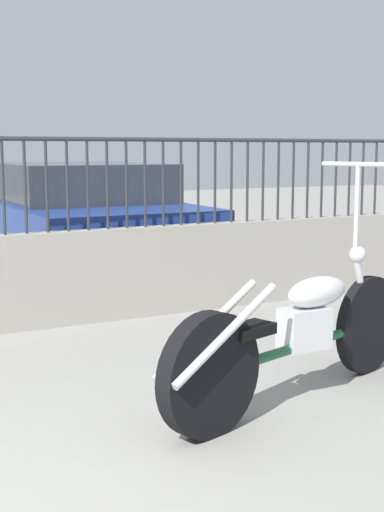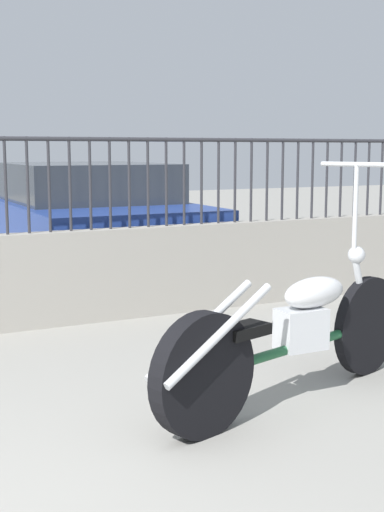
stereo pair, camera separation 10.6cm
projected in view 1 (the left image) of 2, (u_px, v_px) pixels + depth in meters
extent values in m
cylinder|color=#2D2D33|center=(3.00, 186.00, 5.58)|extent=(0.02, 0.02, 0.77)
cylinder|color=#2D2D33|center=(25.00, 185.00, 5.66)|extent=(0.02, 0.02, 0.77)
cylinder|color=#2D2D33|center=(47.00, 185.00, 5.74)|extent=(0.02, 0.02, 0.77)
cylinder|color=#2D2D33|center=(67.00, 184.00, 5.82)|extent=(0.02, 0.02, 0.77)
cylinder|color=#2D2D33|center=(88.00, 184.00, 5.90)|extent=(0.02, 0.02, 0.77)
cylinder|color=#2D2D33|center=(107.00, 184.00, 5.98)|extent=(0.02, 0.02, 0.77)
cylinder|color=#2D2D33|center=(126.00, 183.00, 6.07)|extent=(0.02, 0.02, 0.77)
cylinder|color=#2D2D33|center=(145.00, 183.00, 6.15)|extent=(0.02, 0.02, 0.77)
cylinder|color=#2D2D33|center=(163.00, 182.00, 6.23)|extent=(0.02, 0.02, 0.77)
cylinder|color=#2D2D33|center=(181.00, 182.00, 6.31)|extent=(0.02, 0.02, 0.77)
cylinder|color=#2D2D33|center=(198.00, 181.00, 6.39)|extent=(0.02, 0.02, 0.77)
cylinder|color=#2D2D33|center=(215.00, 181.00, 6.47)|extent=(0.02, 0.02, 0.77)
cylinder|color=#2D2D33|center=(231.00, 181.00, 6.55)|extent=(0.02, 0.02, 0.77)
cylinder|color=#2D2D33|center=(247.00, 180.00, 6.63)|extent=(0.02, 0.02, 0.77)
cylinder|color=#2D2D33|center=(263.00, 180.00, 6.71)|extent=(0.02, 0.02, 0.77)
cylinder|color=#2D2D33|center=(278.00, 179.00, 6.79)|extent=(0.02, 0.02, 0.77)
cylinder|color=#2D2D33|center=(293.00, 179.00, 6.87)|extent=(0.02, 0.02, 0.77)
cylinder|color=#2D2D33|center=(308.00, 179.00, 6.96)|extent=(0.02, 0.02, 0.77)
cylinder|color=#2D2D33|center=(322.00, 178.00, 7.04)|extent=(0.02, 0.02, 0.77)
cylinder|color=#2D2D33|center=(336.00, 178.00, 7.12)|extent=(0.02, 0.02, 0.77)
cylinder|color=#2D2D33|center=(349.00, 178.00, 7.20)|extent=(0.02, 0.02, 0.77)
cylinder|color=#2D2D33|center=(363.00, 177.00, 7.28)|extent=(0.02, 0.02, 0.77)
cylinder|color=#2D2D33|center=(376.00, 177.00, 7.36)|extent=(0.02, 0.02, 0.77)
cylinder|color=black|center=(368.00, 325.00, 4.65)|extent=(0.63, 0.25, 0.64)
cylinder|color=black|center=(210.00, 375.00, 3.62)|extent=(0.66, 0.29, 0.65)
cylinder|color=#1E5933|center=(299.00, 347.00, 4.13)|extent=(1.33, 0.44, 0.06)
cube|color=silver|center=(304.00, 328.00, 4.15)|extent=(0.28, 0.18, 0.24)
ellipsoid|color=white|center=(317.00, 292.00, 4.21)|extent=(0.54, 0.33, 0.18)
cube|color=black|center=(249.00, 330.00, 3.80)|extent=(0.31, 0.23, 0.06)
cylinder|color=silver|center=(362.00, 289.00, 4.55)|extent=(0.22, 0.11, 0.51)
sphere|color=silver|center=(358.00, 254.00, 4.47)|extent=(0.11, 0.11, 0.11)
cylinder|color=silver|center=(357.00, 208.00, 4.41)|extent=(0.03, 0.03, 0.54)
cylinder|color=silver|center=(358.00, 164.00, 4.37)|extent=(0.18, 0.51, 0.03)
cylinder|color=silver|center=(227.00, 334.00, 3.57)|extent=(0.73, 0.25, 0.42)
cylinder|color=silver|center=(207.00, 329.00, 3.67)|extent=(0.73, 0.25, 0.42)
cylinder|color=black|center=(104.00, 228.00, 10.27)|extent=(0.12, 0.64, 0.64)
cylinder|color=black|center=(30.00, 265.00, 7.02)|extent=(0.12, 0.64, 0.64)
cylinder|color=black|center=(191.00, 253.00, 7.82)|extent=(0.12, 0.64, 0.64)
cube|color=navy|center=(73.00, 225.00, 8.61)|extent=(1.97, 4.52, 0.62)
cube|color=#2D3338|center=(78.00, 182.00, 8.34)|extent=(1.74, 2.19, 0.43)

